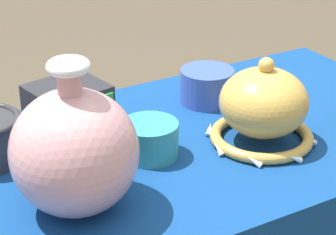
# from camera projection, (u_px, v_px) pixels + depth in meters

# --- Properties ---
(display_table) EXTENTS (1.13, 0.59, 0.70)m
(display_table) POSITION_uv_depth(u_px,v_px,m) (184.00, 184.00, 1.30)
(display_table) COLOR #38383D
(display_table) RESTS_ON ground_plane
(vase_tall_bulbous) EXTENTS (0.20, 0.20, 0.26)m
(vase_tall_bulbous) POSITION_uv_depth(u_px,v_px,m) (74.00, 151.00, 1.02)
(vase_tall_bulbous) COLOR #D19399
(vase_tall_bulbous) RESTS_ON display_table
(vase_dome_bell) EXTENTS (0.21, 0.21, 0.18)m
(vase_dome_bell) POSITION_uv_depth(u_px,v_px,m) (263.00, 109.00, 1.25)
(vase_dome_bell) COLOR gold
(vase_dome_bell) RESTS_ON display_table
(mosaic_tile_box) EXTENTS (0.16, 0.15, 0.10)m
(mosaic_tile_box) POSITION_uv_depth(u_px,v_px,m) (69.00, 109.00, 1.29)
(mosaic_tile_box) COLOR #232328
(mosaic_tile_box) RESTS_ON display_table
(pot_squat_cobalt) EXTENTS (0.12, 0.12, 0.07)m
(pot_squat_cobalt) POSITION_uv_depth(u_px,v_px,m) (207.00, 86.00, 1.43)
(pot_squat_cobalt) COLOR #3851A8
(pot_squat_cobalt) RESTS_ON display_table
(pot_squat_teal) EXTENTS (0.11, 0.11, 0.07)m
(pot_squat_teal) POSITION_uv_depth(u_px,v_px,m) (150.00, 139.00, 1.21)
(pot_squat_teal) COLOR teal
(pot_squat_teal) RESTS_ON display_table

